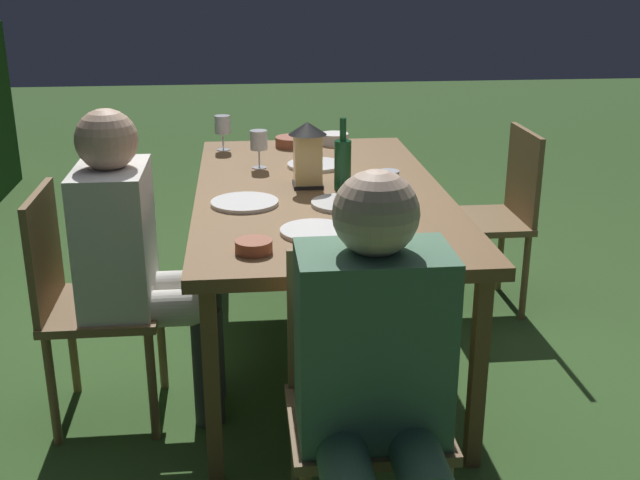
% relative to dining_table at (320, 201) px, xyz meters
% --- Properties ---
extents(ground_plane, '(16.00, 16.00, 0.00)m').
position_rel_dining_table_xyz_m(ground_plane, '(0.00, 0.00, -0.69)').
color(ground_plane, '#385B28').
extents(dining_table, '(1.86, 1.00, 0.74)m').
position_rel_dining_table_xyz_m(dining_table, '(0.00, 0.00, 0.00)').
color(dining_table, brown).
rests_on(dining_table, ground).
extents(chair_head_near, '(0.40, 0.42, 0.87)m').
position_rel_dining_table_xyz_m(chair_head_near, '(-1.18, 0.00, -0.20)').
color(chair_head_near, brown).
rests_on(chair_head_near, ground).
extents(person_in_green, '(0.48, 0.38, 1.15)m').
position_rel_dining_table_xyz_m(person_in_green, '(-1.38, 0.00, -0.05)').
color(person_in_green, '#4C7A5B').
rests_on(person_in_green, ground).
extents(chair_side_left_b, '(0.42, 0.40, 0.87)m').
position_rel_dining_table_xyz_m(chair_side_left_b, '(0.42, -0.89, -0.20)').
color(chair_side_left_b, brown).
rests_on(chair_side_left_b, ground).
extents(chair_side_right_a, '(0.42, 0.40, 0.87)m').
position_rel_dining_table_xyz_m(chair_side_right_a, '(-0.42, 0.89, -0.20)').
color(chair_side_right_a, brown).
rests_on(chair_side_right_a, ground).
extents(person_in_cream, '(0.38, 0.47, 1.15)m').
position_rel_dining_table_xyz_m(person_in_cream, '(-0.42, 0.69, -0.05)').
color(person_in_cream, white).
rests_on(person_in_cream, ground).
extents(lantern_centerpiece, '(0.15, 0.15, 0.27)m').
position_rel_dining_table_xyz_m(lantern_centerpiece, '(0.04, 0.05, 0.20)').
color(lantern_centerpiece, black).
rests_on(lantern_centerpiece, dining_table).
extents(green_bottle_on_table, '(0.07, 0.07, 0.29)m').
position_rel_dining_table_xyz_m(green_bottle_on_table, '(-0.02, -0.09, 0.16)').
color(green_bottle_on_table, '#195128').
rests_on(green_bottle_on_table, dining_table).
extents(wine_glass_a, '(0.08, 0.08, 0.17)m').
position_rel_dining_table_xyz_m(wine_glass_a, '(0.73, 0.40, 0.17)').
color(wine_glass_a, silver).
rests_on(wine_glass_a, dining_table).
extents(wine_glass_b, '(0.08, 0.08, 0.17)m').
position_rel_dining_table_xyz_m(wine_glass_b, '(0.36, 0.23, 0.17)').
color(wine_glass_b, silver).
rests_on(wine_glass_b, dining_table).
extents(wine_glass_c, '(0.08, 0.08, 0.17)m').
position_rel_dining_table_xyz_m(wine_glass_c, '(-0.64, -0.11, 0.17)').
color(wine_glass_c, silver).
rests_on(wine_glass_c, dining_table).
extents(wine_glass_d, '(0.08, 0.08, 0.17)m').
position_rel_dining_table_xyz_m(wine_glass_d, '(-0.39, -0.21, 0.17)').
color(wine_glass_d, silver).
rests_on(wine_glass_d, dining_table).
extents(plate_a, '(0.23, 0.23, 0.01)m').
position_rel_dining_table_xyz_m(plate_a, '(-0.24, -0.06, 0.06)').
color(plate_a, silver).
rests_on(plate_a, dining_table).
extents(plate_b, '(0.24, 0.24, 0.01)m').
position_rel_dining_table_xyz_m(plate_b, '(-0.55, 0.07, 0.06)').
color(plate_b, white).
rests_on(plate_b, dining_table).
extents(plate_c, '(0.25, 0.25, 0.01)m').
position_rel_dining_table_xyz_m(plate_c, '(0.37, -0.02, 0.06)').
color(plate_c, white).
rests_on(plate_c, dining_table).
extents(plate_d, '(0.26, 0.26, 0.01)m').
position_rel_dining_table_xyz_m(plate_d, '(-0.19, 0.31, 0.06)').
color(plate_d, white).
rests_on(plate_d, dining_table).
extents(bowl_olives, '(0.12, 0.12, 0.04)m').
position_rel_dining_table_xyz_m(bowl_olives, '(-0.72, 0.28, 0.07)').
color(bowl_olives, '#9E5138').
rests_on(bowl_olives, dining_table).
extents(bowl_bread, '(0.17, 0.17, 0.05)m').
position_rel_dining_table_xyz_m(bowl_bread, '(0.78, 0.06, 0.08)').
color(bowl_bread, '#9E5138').
rests_on(bowl_bread, dining_table).
extents(bowl_salad, '(0.14, 0.14, 0.05)m').
position_rel_dining_table_xyz_m(bowl_salad, '(0.82, -0.15, 0.08)').
color(bowl_salad, silver).
rests_on(bowl_salad, dining_table).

